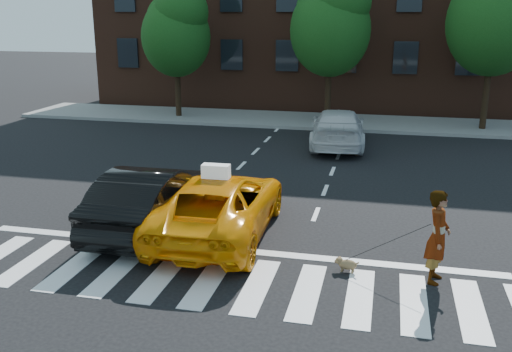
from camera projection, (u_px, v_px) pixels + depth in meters
The scene contains 13 objects.
ground at pixel (209, 281), 11.47m from camera, with size 120.00×120.00×0.00m, color black.
crosswalk at pixel (209, 281), 11.47m from camera, with size 13.00×2.40×0.01m, color silver.
stop_line at pixel (230, 250), 12.97m from camera, with size 12.00×0.30×0.01m, color silver.
sidewalk_far at pixel (318, 121), 27.82m from camera, with size 30.00×4.00×0.15m, color slate.
tree_left at pixel (176, 28), 27.66m from camera, with size 3.39×3.38×6.50m.
tree_mid at pixel (331, 20), 25.91m from camera, with size 3.69×3.69×7.10m.
tree_right at pixel (496, 10), 24.27m from camera, with size 4.00×4.00×7.70m.
taxi at pixel (219, 205), 13.72m from camera, with size 2.45×5.32×1.48m, color orange.
black_sedan at pixel (150, 198), 14.09m from camera, with size 1.67×4.79×1.58m, color black.
white_suv at pixel (338, 128), 22.77m from camera, with size 2.09×5.13×1.49m, color silver.
woman at pixel (438, 237), 11.22m from camera, with size 0.69×0.46×1.91m, color #999999.
dog at pixel (346, 264), 11.84m from camera, with size 0.53×0.27×0.30m.
taxi_sign at pixel (216, 171), 13.28m from camera, with size 0.65×0.28×0.32m, color white.
Camera 1 is at (3.30, -9.94, 5.22)m, focal length 40.00 mm.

